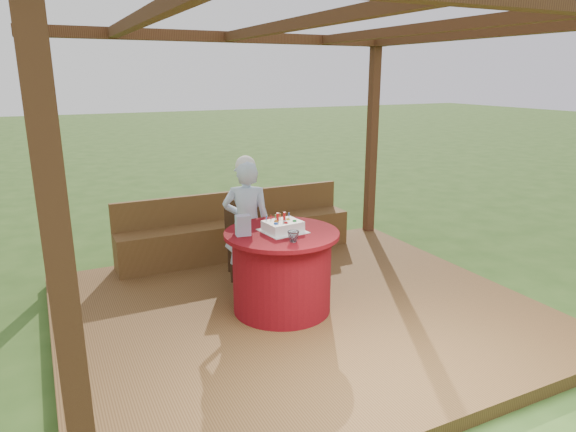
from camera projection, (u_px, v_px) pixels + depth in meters
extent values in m
plane|color=#2D4F1A|center=(299.00, 318.00, 5.14)|extent=(60.00, 60.00, 0.00)
cube|color=brown|center=(299.00, 313.00, 5.12)|extent=(4.50, 4.00, 0.12)
cube|color=brown|center=(64.00, 298.00, 2.23)|extent=(0.12, 0.12, 2.60)
cube|color=brown|center=(42.00, 165.00, 5.48)|extent=(0.12, 0.12, 2.60)
cube|color=brown|center=(372.00, 143.00, 7.29)|extent=(0.12, 0.12, 2.60)
cube|color=brown|center=(227.00, 37.00, 6.02)|extent=(4.50, 0.14, 0.12)
cube|color=brown|center=(24.00, 10.00, 3.49)|extent=(0.14, 4.00, 0.12)
cube|color=brown|center=(483.00, 32.00, 5.30)|extent=(0.14, 4.00, 0.12)
cube|color=brown|center=(147.00, 16.00, 3.85)|extent=(0.10, 3.70, 0.10)
cube|color=brown|center=(301.00, 23.00, 4.40)|extent=(0.10, 3.70, 0.10)
cube|color=brown|center=(420.00, 29.00, 4.95)|extent=(0.10, 3.70, 0.10)
cube|color=brown|center=(238.00, 238.00, 6.52)|extent=(3.00, 0.42, 0.45)
cube|color=brown|center=(232.00, 205.00, 6.57)|extent=(3.00, 0.06, 0.35)
cylinder|color=maroon|center=(282.00, 273.00, 4.97)|extent=(0.95, 0.95, 0.76)
cylinder|color=maroon|center=(282.00, 234.00, 4.86)|extent=(1.10, 1.10, 0.04)
cube|color=#341F10|center=(245.00, 242.00, 5.80)|extent=(0.50, 0.50, 0.05)
cylinder|color=#341F10|center=(232.00, 265.00, 5.67)|extent=(0.04, 0.04, 0.41)
cylinder|color=#341F10|center=(261.00, 263.00, 5.73)|extent=(0.04, 0.04, 0.41)
cylinder|color=#341F10|center=(229.00, 255.00, 5.98)|extent=(0.04, 0.04, 0.41)
cylinder|color=#341F10|center=(257.00, 253.00, 6.04)|extent=(0.04, 0.04, 0.41)
cube|color=#341F10|center=(242.00, 218.00, 5.91)|extent=(0.41, 0.14, 0.45)
imported|color=#96BADF|center=(247.00, 225.00, 5.46)|extent=(0.60, 0.51, 1.39)
sphere|color=white|center=(245.00, 166.00, 5.29)|extent=(0.21, 0.21, 0.21)
cube|color=white|center=(283.00, 231.00, 4.87)|extent=(0.42, 0.42, 0.01)
cube|color=white|center=(283.00, 226.00, 4.85)|extent=(0.36, 0.30, 0.09)
cylinder|color=red|center=(278.00, 217.00, 4.85)|extent=(0.03, 0.03, 0.08)
cylinder|color=red|center=(284.00, 216.00, 4.88)|extent=(0.03, 0.03, 0.08)
sphere|color=blue|center=(276.00, 223.00, 4.74)|extent=(0.04, 0.04, 0.04)
sphere|color=red|center=(286.00, 222.00, 4.78)|extent=(0.04, 0.04, 0.04)
sphere|color=green|center=(295.00, 220.00, 4.84)|extent=(0.04, 0.04, 0.04)
sphere|color=orange|center=(276.00, 220.00, 4.83)|extent=(0.04, 0.04, 0.04)
sphere|color=yellow|center=(288.00, 218.00, 4.89)|extent=(0.04, 0.04, 0.04)
cube|color=#C47FB5|center=(243.00, 225.00, 4.72)|extent=(0.15, 0.11, 0.19)
imported|color=white|center=(293.00, 236.00, 4.55)|extent=(0.14, 0.14, 0.10)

